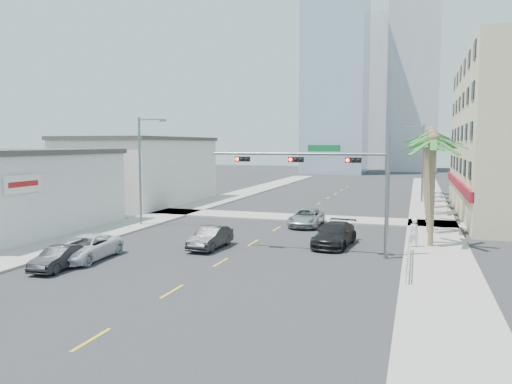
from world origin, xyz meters
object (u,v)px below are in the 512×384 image
pedestrian (414,232)px  car_lane_left (210,238)px  traffic_signal_mast (333,173)px  car_parked_far (86,248)px  car_lane_right (335,235)px  car_parked_mid (59,258)px  car_lane_center (306,218)px

pedestrian → car_lane_left: bearing=-6.5°
traffic_signal_mast → car_parked_far: traffic_signal_mast is taller
traffic_signal_mast → car_lane_right: 5.10m
car_parked_far → traffic_signal_mast: bearing=19.8°
car_parked_far → pedestrian: bearing=23.4°
traffic_signal_mast → car_lane_left: 9.02m
car_parked_far → pedestrian: size_ratio=2.75×
car_parked_far → pedestrian: 20.52m
car_lane_left → car_lane_right: car_lane_right is taller
car_parked_mid → car_lane_right: car_lane_right is taller
car_parked_mid → car_lane_left: (5.70, 7.58, 0.08)m
car_lane_left → car_lane_center: size_ratio=0.83×
traffic_signal_mast → car_lane_left: (-7.88, -0.54, -4.35)m
car_lane_left → car_lane_right: (7.60, 3.29, 0.06)m
car_lane_center → pedestrian: (8.54, -6.65, 0.37)m
car_lane_right → car_lane_center: bearing=120.5°
car_lane_left → pedestrian: 13.24m
car_parked_mid → car_lane_right: (13.30, 10.87, 0.15)m
traffic_signal_mast → car_parked_far: 15.39m
pedestrian → car_parked_mid: bearing=8.3°
car_lane_left → car_lane_right: 8.28m
car_parked_far → car_lane_right: 15.81m
pedestrian → car_parked_far: bearing=2.8°
car_parked_far → car_lane_center: size_ratio=0.99×
car_parked_far → pedestrian: (18.34, 9.21, 0.37)m
car_lane_center → car_lane_right: 8.11m
car_parked_far → car_lane_right: (13.30, 8.54, 0.06)m
car_lane_left → car_lane_right: size_ratio=0.81×
car_parked_mid → car_lane_left: car_lane_left is taller
traffic_signal_mast → car_parked_far: size_ratio=2.16×
car_parked_mid → pedestrian: (18.34, 11.54, 0.46)m
car_lane_left → car_lane_center: bearing=70.9°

